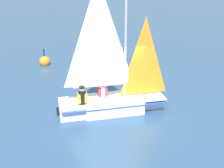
# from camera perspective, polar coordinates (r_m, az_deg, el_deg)

# --- Properties ---
(ground_plane) EXTENTS (260.00, 260.00, 0.00)m
(ground_plane) POSITION_cam_1_polar(r_m,az_deg,el_deg) (11.03, -0.00, -5.26)
(ground_plane) COLOR #2D4C6B
(sailboat_main) EXTENTS (1.66, 4.17, 5.02)m
(sailboat_main) POSITION_cam_1_polar(r_m,az_deg,el_deg) (10.72, -0.16, -1.97)
(sailboat_main) COLOR silver
(sailboat_main) RESTS_ON ground_plane
(sailor_helm) EXTENTS (0.32, 0.36, 1.16)m
(sailor_helm) POSITION_cam_1_polar(r_m,az_deg,el_deg) (10.90, -1.93, -1.94)
(sailor_helm) COLOR black
(sailor_helm) RESTS_ON ground_plane
(sailor_crew) EXTENTS (0.32, 0.36, 1.16)m
(sailor_crew) POSITION_cam_1_polar(r_m,az_deg,el_deg) (10.41, -6.05, -3.24)
(sailor_crew) COLOR black
(sailor_crew) RESTS_ON ground_plane
(buoy_marker) EXTENTS (0.61, 0.61, 1.04)m
(buoy_marker) POSITION_cam_1_polar(r_m,az_deg,el_deg) (16.80, -13.52, 4.53)
(buoy_marker) COLOR orange
(buoy_marker) RESTS_ON ground_plane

